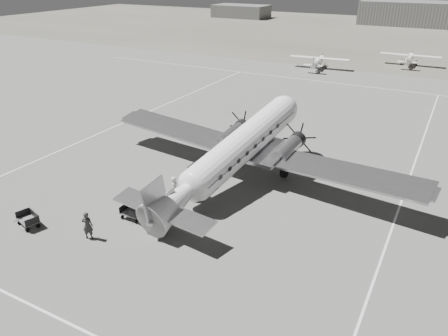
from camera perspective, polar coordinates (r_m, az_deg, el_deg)
ground at (r=32.41m, az=-0.89°, el=-4.49°), size 260.00×260.00×0.00m
taxi_line_near at (r=23.61m, az=-18.71°, el=-19.09°), size 60.00×0.15×0.01m
taxi_line_right at (r=29.35m, az=20.34°, el=-9.68°), size 0.15×80.00×0.01m
taxi_line_left at (r=49.65m, az=-13.56°, el=5.52°), size 0.15×60.00×0.01m
taxi_line_horizon at (r=67.96m, az=16.07°, el=10.42°), size 90.00×0.15×0.01m
grass_infield at (r=121.45m, az=22.43°, el=15.60°), size 260.00×90.00×0.01m
hangar_main at (r=145.42m, az=26.07°, el=17.58°), size 42.00×14.00×6.60m
shed_secondary at (r=156.28m, az=2.24°, el=19.78°), size 18.00×10.00×4.00m
dc3_airliner at (r=33.96m, az=1.60°, el=2.05°), size 30.87×23.29×5.45m
light_plane_left at (r=77.44m, az=12.18°, el=13.30°), size 10.72×8.98×2.09m
light_plane_right at (r=84.64m, az=23.04°, el=12.88°), size 10.26×8.39×2.10m
baggage_cart_near at (r=30.85m, az=-11.91°, el=-5.77°), size 1.58×1.12×0.89m
baggage_cart_far at (r=32.18m, az=-24.23°, el=-6.20°), size 1.92×1.59×0.94m
ground_crew at (r=29.21m, az=-17.40°, el=-7.17°), size 0.82×0.70×1.91m
ramp_agent at (r=31.53m, az=-9.78°, el=-4.11°), size 0.87×0.96×1.61m
passenger at (r=33.23m, az=-6.53°, el=-2.37°), size 0.76×0.89×1.54m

